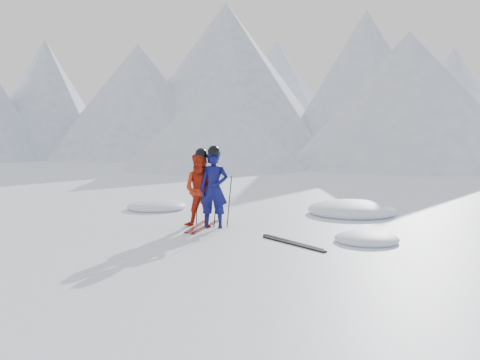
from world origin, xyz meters
The scene contains 12 objects.
ground centered at (0.00, 0.00, 0.00)m, with size 160.00×160.00×0.00m, color white.
skier_blue centered at (-2.18, 0.48, 0.87)m, with size 0.63×0.41×1.73m, color #0D0F51.
skier_red centered at (-2.46, 0.39, 0.84)m, with size 0.81×0.63×1.67m, color red.
pole_blue_left centered at (-2.48, 0.63, 0.58)m, with size 0.02×0.02×1.15m, color black.
pole_blue_right centered at (-1.93, 0.73, 0.58)m, with size 0.02×0.02×1.15m, color black.
pole_red_left centered at (-2.76, 0.64, 0.56)m, with size 0.02×0.02×1.12m, color black.
pole_red_right centered at (-2.16, 0.54, 0.56)m, with size 0.02×0.02×1.12m, color black.
ski_worn_left centered at (-2.58, 0.39, 0.01)m, with size 0.09×1.70×0.03m, color black.
ski_worn_right centered at (-2.34, 0.39, 0.01)m, with size 0.09×1.70×0.03m, color black.
ski_loose_a centered at (0.00, -0.09, 0.01)m, with size 0.09×1.70×0.03m, color black.
ski_loose_b centered at (0.10, -0.24, 0.01)m, with size 0.09×1.70×0.03m, color black.
snow_lumps centered at (-1.27, 3.24, 0.00)m, with size 7.90×5.09×0.51m.
Camera 1 is at (4.16, -8.82, 2.02)m, focal length 38.00 mm.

